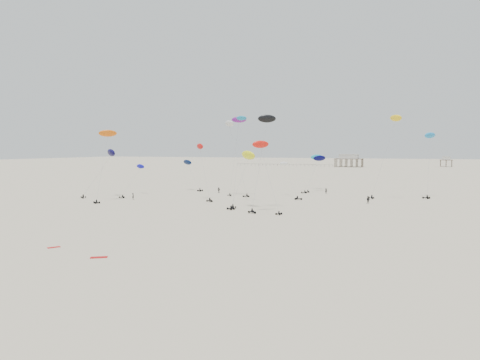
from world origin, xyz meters
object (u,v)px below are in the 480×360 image
at_px(rig_4, 106,160).
at_px(spectator_0, 133,200).
at_px(pavilion_main, 349,161).
at_px(rig_9, 429,154).
at_px(rig_0, 389,141).
at_px(pavilion_small, 446,162).

distance_m(rig_4, spectator_0, 16.83).
height_order(pavilion_main, rig_4, rig_4).
relative_size(pavilion_main, rig_4, 1.38).
distance_m(pavilion_main, rig_9, 223.80).
relative_size(rig_0, spectator_0, 10.81).
relative_size(rig_4, spectator_0, 6.84).
bearing_deg(rig_0, pavilion_small, -111.48).
distance_m(pavilion_main, spectator_0, 254.20).
xyz_separation_m(pavilion_small, rig_4, (-107.80, -278.51, 7.35)).
height_order(rig_0, rig_4, rig_0).
height_order(pavilion_main, rig_0, rig_0).
relative_size(pavilion_main, spectator_0, 9.45).
relative_size(rig_0, rig_9, 1.25).
height_order(pavilion_small, rig_9, rig_9).
relative_size(pavilion_main, rig_0, 0.87).
xyz_separation_m(rig_4, rig_9, (89.89, 31.02, 1.88)).
bearing_deg(pavilion_small, spectator_0, -108.69).
distance_m(pavilion_small, rig_9, 248.31).
distance_m(pavilion_small, rig_0, 257.85).
xyz_separation_m(pavilion_main, pavilion_small, (70.00, 30.00, -0.74)).
distance_m(pavilion_small, spectator_0, 298.63).
xyz_separation_m(pavilion_small, rig_9, (-17.92, -247.49, 9.23)).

